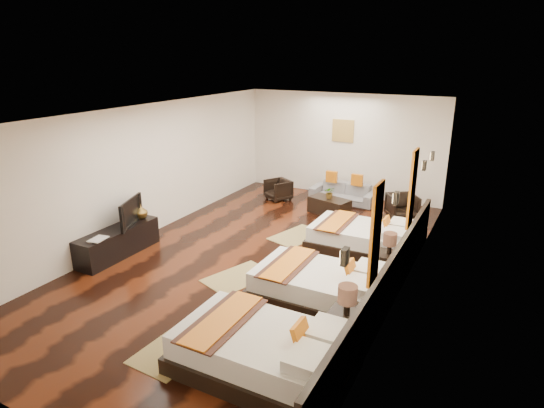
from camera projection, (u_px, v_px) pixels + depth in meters
The scene contains 30 objects.
floor at pixel (258, 258), 8.89m from camera, with size 5.50×9.50×0.01m, color black.
ceiling at pixel (256, 113), 8.01m from camera, with size 5.50×9.50×0.01m, color white.
back_wall at pixel (342, 145), 12.44m from camera, with size 5.50×0.01×2.80m, color silver.
left_wall at pixel (144, 172), 9.66m from camera, with size 0.01×9.50×2.80m, color silver.
right_wall at pixel (408, 212), 7.24m from camera, with size 0.01×9.50×2.80m, color silver.
headboard_panel at pixel (388, 286), 6.88m from camera, with size 0.08×6.60×0.90m, color black.
bed_near at pixel (264, 351), 5.65m from camera, with size 2.19×1.38×0.84m.
bed_mid at pixel (321, 286), 7.25m from camera, with size 2.11×1.33×0.81m.
bed_far at pixel (363, 238), 9.16m from camera, with size 2.05×1.29×0.78m.
nightstand_a at pixel (346, 327), 6.05m from camera, with size 0.48×0.48×0.95m.
nightstand_b at pixel (388, 263), 7.97m from camera, with size 0.44×0.44×0.87m.
jute_mat_near at pixel (177, 348), 6.17m from camera, with size 0.75×1.20×0.01m, color #94804B.
jute_mat_mid at pixel (239, 277), 8.11m from camera, with size 0.75×1.20×0.01m, color #94804B.
jute_mat_far at pixel (297, 236), 9.95m from camera, with size 0.75×1.20×0.01m, color #94804B.
tv_console at pixel (118, 242), 8.94m from camera, with size 0.50×1.80×0.55m, color black.
tv at pixel (127, 212), 8.95m from camera, with size 0.95×0.12×0.55m, color black.
book at pixel (93, 238), 8.35m from camera, with size 0.25×0.34×0.03m, color black.
figurine at pixel (140, 211), 9.37m from camera, with size 0.29×0.29×0.31m, color brown.
sofa at pixel (343, 193), 12.13m from camera, with size 1.74×0.68×0.51m, color slate.
armchair_left at pixel (278, 190), 12.32m from camera, with size 0.59×0.61×0.56m, color black.
armchair_right at pixel (402, 207), 10.90m from camera, with size 0.65×0.67×0.61m, color black.
coffee_table at pixel (329, 206), 11.26m from camera, with size 1.00×0.50×0.40m, color black.
table_plant at pixel (330, 192), 11.17m from camera, with size 0.26×0.23×0.29m, color #23541C.
orange_panel_a at pixel (376, 234), 5.55m from camera, with size 0.04×0.40×1.30m, color #D86014.
orange_panel_b at pixel (412, 189), 7.40m from camera, with size 0.04×0.40×1.30m, color #D86014.
sconce_near at pixel (345, 256), 4.59m from camera, with size 0.07×0.12×0.18m.
sconce_mid at pixel (396, 198), 6.44m from camera, with size 0.07×0.12×0.18m.
sconce_far at pixel (424, 166), 8.29m from camera, with size 0.07×0.12×0.18m.
sconce_lounge at pixel (432, 156), 9.05m from camera, with size 0.07×0.12×0.18m.
gold_artwork at pixel (343, 131), 12.30m from camera, with size 0.60×0.04×0.60m, color #AD873F.
Camera 1 is at (4.00, -7.05, 3.80)m, focal length 30.12 mm.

